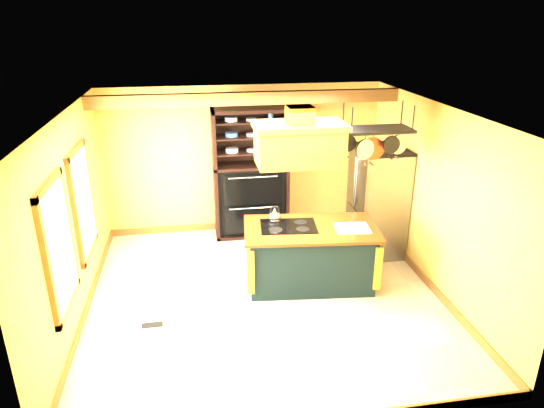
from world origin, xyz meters
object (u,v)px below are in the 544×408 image
object	(u,v)px
refrigerator	(377,203)
hutch	(251,187)
range_hood	(299,141)
pot_rack	(376,137)
kitchen_island	(310,255)

from	to	relation	value
refrigerator	hutch	xyz separation A→B (m)	(-2.01, 1.10, 0.03)
refrigerator	hutch	distance (m)	2.29
range_hood	hutch	distance (m)	2.42
refrigerator	pot_rack	bearing A→B (deg)	-117.86
hutch	kitchen_island	bearing A→B (deg)	-71.89
pot_rack	refrigerator	xyz separation A→B (m)	(0.45, 0.86, -1.37)
kitchen_island	range_hood	xyz separation A→B (m)	(-0.20, -0.00, 1.75)
refrigerator	range_hood	bearing A→B (deg)	-150.79
pot_rack	range_hood	bearing A→B (deg)	-179.43
range_hood	pot_rack	bearing A→B (deg)	0.57
pot_rack	refrigerator	size ratio (longest dim) A/B	0.58
pot_rack	refrigerator	world-z (taller)	pot_rack
range_hood	kitchen_island	bearing A→B (deg)	0.25
refrigerator	hutch	bearing A→B (deg)	151.21
kitchen_island	hutch	world-z (taller)	hutch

